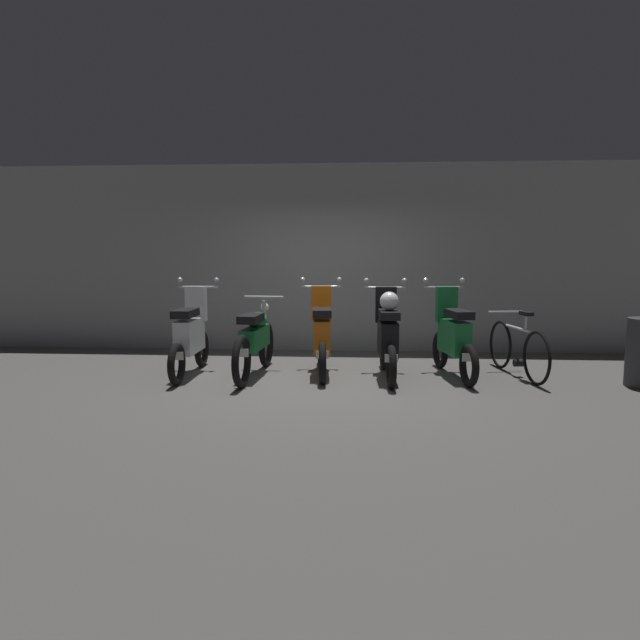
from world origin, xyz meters
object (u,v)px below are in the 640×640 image
motorbike_slot_2 (322,335)px  motorbike_slot_1 (255,339)px  motorbike_slot_3 (387,335)px  motorbike_slot_0 (190,336)px  motorbike_slot_4 (453,337)px  bicycle (517,349)px

motorbike_slot_2 → motorbike_slot_1: bearing=-166.3°
motorbike_slot_1 → motorbike_slot_3: (1.75, 0.01, 0.08)m
motorbike_slot_1 → motorbike_slot_2: motorbike_slot_2 is taller
motorbike_slot_0 → motorbike_slot_2: (1.75, 0.20, 0.00)m
motorbike_slot_1 → motorbike_slot_2: 0.90m
motorbike_slot_0 → motorbike_slot_4: 3.50m
motorbike_slot_0 → motorbike_slot_1: size_ratio=0.86×
bicycle → motorbike_slot_1: bearing=-176.6°
motorbike_slot_3 → motorbike_slot_4: same height
motorbike_slot_2 → bicycle: motorbike_slot_2 is taller
motorbike_slot_1 → bicycle: (3.48, 0.21, -0.13)m
motorbike_slot_4 → motorbike_slot_1: bearing=-176.9°
motorbike_slot_1 → bicycle: motorbike_slot_1 is taller
motorbike_slot_0 → bicycle: bearing=2.6°
motorbike_slot_1 → motorbike_slot_3: motorbike_slot_3 is taller
motorbike_slot_0 → motorbike_slot_4: (3.49, 0.13, 0.00)m
motorbike_slot_1 → bicycle: bearing=3.4°
motorbike_slot_1 → motorbike_slot_3: bearing=0.2°
motorbike_slot_3 → bicycle: (1.73, 0.20, -0.21)m
motorbike_slot_0 → motorbike_slot_1: bearing=-0.6°
motorbike_slot_3 → bicycle: size_ratio=0.98×
motorbike_slot_4 → bicycle: motorbike_slot_4 is taller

